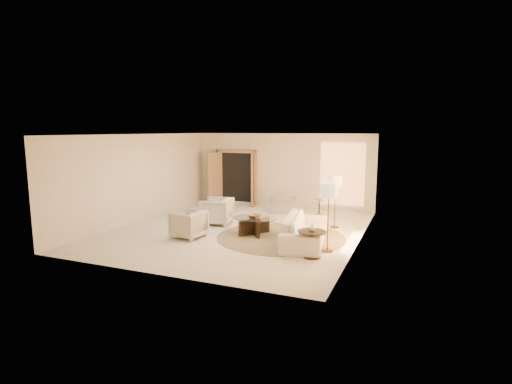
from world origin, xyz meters
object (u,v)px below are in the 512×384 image
at_px(sofa, 305,230).
at_px(armchair_right, 188,223).
at_px(coffee_table, 254,224).
at_px(side_table, 319,206).
at_px(accent_chair, 283,202).
at_px(floor_lamp_near, 336,183).
at_px(armchair_left, 217,210).
at_px(bowl, 254,216).
at_px(end_vase, 312,227).
at_px(end_table, 312,239).
at_px(floor_lamp_far, 329,194).
at_px(side_vase, 319,196).

height_order(sofa, armchair_right, armchair_right).
distance_m(coffee_table, side_table, 3.33).
xyz_separation_m(accent_chair, floor_lamp_near, (2.16, -1.50, 0.97)).
distance_m(armchair_left, bowl, 1.73).
xyz_separation_m(armchair_left, end_vase, (3.59, -2.11, 0.26)).
height_order(end_table, floor_lamp_near, floor_lamp_near).
distance_m(coffee_table, floor_lamp_near, 2.76).
relative_size(accent_chair, side_table, 1.53).
xyz_separation_m(floor_lamp_far, end_vase, (-0.23, -0.61, -0.70)).
bearing_deg(end_table, floor_lamp_far, 69.12).
bearing_deg(armchair_right, accent_chair, 169.53).
height_order(coffee_table, end_table, end_table).
relative_size(armchair_right, end_table, 1.23).
relative_size(coffee_table, end_table, 2.01).
xyz_separation_m(sofa, coffee_table, (-1.56, 0.33, -0.06)).
relative_size(armchair_right, side_table, 1.46).
distance_m(floor_lamp_near, floor_lamp_far, 2.48).
relative_size(armchair_right, bowl, 2.24).
relative_size(side_table, bowl, 1.54).
height_order(sofa, armchair_left, armchair_left).
height_order(armchair_left, end_vase, armchair_left).
bearing_deg(bowl, end_table, -34.61).
relative_size(sofa, side_vase, 9.49).
relative_size(side_table, floor_lamp_near, 0.36).
xyz_separation_m(armchair_left, armchair_right, (0.02, -1.69, -0.05)).
bearing_deg(end_table, bowl, 145.39).
distance_m(armchair_left, accent_chair, 2.80).
bearing_deg(armchair_right, coffee_table, 129.39).
xyz_separation_m(sofa, accent_chair, (-1.78, 3.50, 0.01)).
xyz_separation_m(floor_lamp_near, bowl, (-1.94, -1.67, -0.82)).
bearing_deg(side_table, accent_chair, 178.96).
bearing_deg(floor_lamp_far, end_table, -110.88).
height_order(coffee_table, end_vase, end_vase).
xyz_separation_m(end_vase, side_vase, (-0.91, 4.54, -0.03)).
xyz_separation_m(sofa, floor_lamp_near, (0.38, 2.00, 0.98)).
height_order(armchair_right, end_table, armchair_right).
relative_size(coffee_table, side_table, 2.38).
bearing_deg(floor_lamp_near, accent_chair, 145.24).
height_order(armchair_left, accent_chair, armchair_left).
distance_m(side_table, side_vase, 0.35).
bearing_deg(armchair_left, coffee_table, 55.71).
relative_size(armchair_right, floor_lamp_near, 0.52).
relative_size(armchair_left, end_vase, 4.93).
relative_size(floor_lamp_near, bowl, 4.33).
bearing_deg(sofa, floor_lamp_near, -19.46).
height_order(accent_chair, bowl, accent_chair).
distance_m(sofa, floor_lamp_far, 1.34).
bearing_deg(coffee_table, sofa, -11.92).
height_order(armchair_left, end_table, armchair_left).
relative_size(accent_chair, end_table, 1.29).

